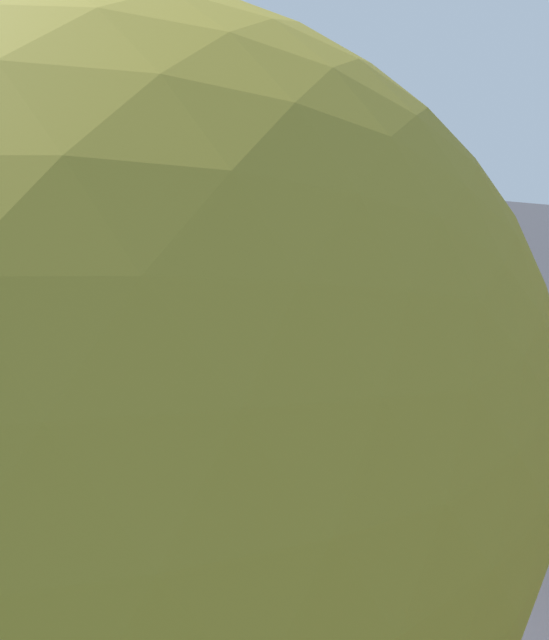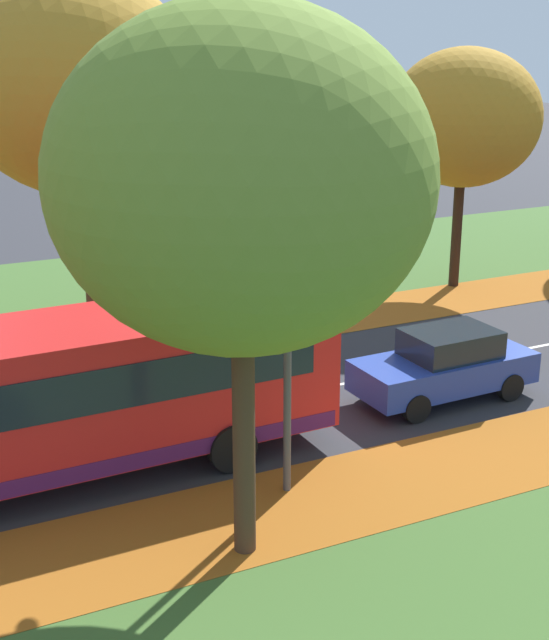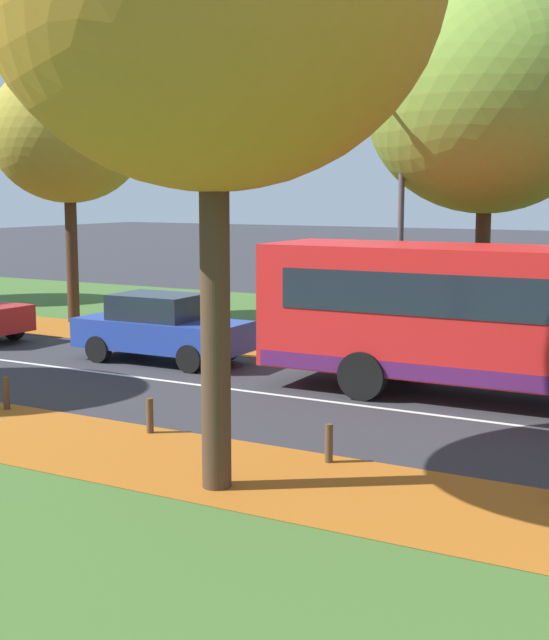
% 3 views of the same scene
% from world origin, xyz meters
% --- Properties ---
extents(ground_plane, '(160.00, 160.00, 0.00)m').
position_xyz_m(ground_plane, '(0.00, 0.00, 0.00)').
color(ground_plane, '#2D2D33').
extents(leaf_litter_left, '(2.80, 60.00, 0.00)m').
position_xyz_m(leaf_litter_left, '(-4.60, 14.00, 0.01)').
color(leaf_litter_left, '#9E5619').
rests_on(leaf_litter_left, grass_verge_left).
extents(grass_verge_right, '(12.00, 90.00, 0.01)m').
position_xyz_m(grass_verge_right, '(9.20, 20.00, 0.00)').
color(grass_verge_right, '#3D6028').
rests_on(grass_verge_right, ground).
extents(leaf_litter_right, '(2.80, 60.00, 0.00)m').
position_xyz_m(leaf_litter_right, '(4.60, 14.00, 0.01)').
color(leaf_litter_right, '#9E5619').
rests_on(leaf_litter_right, grass_verge_right).
extents(road_centre_line, '(0.12, 80.00, 0.01)m').
position_xyz_m(road_centre_line, '(0.00, 20.00, 0.00)').
color(road_centre_line, silver).
rests_on(road_centre_line, ground).
extents(tree_left_nearest, '(6.03, 6.03, 8.84)m').
position_xyz_m(tree_left_nearest, '(-5.29, -1.01, 6.12)').
color(tree_left_nearest, '#382619').
rests_on(tree_left_nearest, ground).
extents(tree_left_near, '(5.98, 5.98, 9.41)m').
position_xyz_m(tree_left_near, '(-5.30, 10.71, 6.70)').
color(tree_left_near, '#422D1E').
rests_on(tree_left_near, ground).
extents(tree_left_mid, '(4.77, 4.77, 7.58)m').
position_xyz_m(tree_left_mid, '(-5.84, 22.84, 5.41)').
color(tree_left_mid, black).
rests_on(tree_left_mid, ground).
extents(tree_left_far, '(6.05, 6.05, 8.58)m').
position_xyz_m(tree_left_far, '(-6.02, 32.87, 5.85)').
color(tree_left_far, '#382619').
rests_on(tree_left_far, ground).
extents(tree_left_distant, '(4.41, 4.41, 7.69)m').
position_xyz_m(tree_left_distant, '(-5.36, 45.31, 5.68)').
color(tree_left_distant, '#422D1E').
rests_on(tree_left_distant, ground).
extents(tree_right_near, '(5.57, 5.57, 8.53)m').
position_xyz_m(tree_right_near, '(5.45, 10.24, 6.01)').
color(tree_right_near, '#422D1E').
rests_on(tree_right_near, ground).
extents(tree_right_mid, '(4.72, 4.72, 7.93)m').
position_xyz_m(tree_right_mid, '(5.68, 23.15, 5.79)').
color(tree_right_mid, '#382619').
rests_on(tree_right_mid, ground).
extents(tree_right_far, '(4.32, 4.32, 8.12)m').
position_xyz_m(tree_right_far, '(5.69, 33.61, 6.14)').
color(tree_right_far, '#422D1E').
rests_on(tree_right_far, ground).
extents(tree_right_distant, '(5.08, 5.08, 8.23)m').
position_xyz_m(tree_right_distant, '(5.88, 44.27, 5.93)').
color(tree_right_distant, '#422D1E').
rests_on(tree_right_distant, ground).
extents(bollard_second, '(0.12, 0.12, 0.58)m').
position_xyz_m(bollard_second, '(-3.60, 3.17, 0.29)').
color(bollard_second, '#4C3823').
rests_on(bollard_second, ground).
extents(bollard_third, '(0.12, 0.12, 0.65)m').
position_xyz_m(bollard_third, '(-3.58, 6.51, 0.32)').
color(bollard_third, '#4C3823').
rests_on(bollard_third, ground).
extents(bollard_fourth, '(0.12, 0.12, 0.60)m').
position_xyz_m(bollard_fourth, '(-3.55, 9.86, 0.30)').
color(bollard_fourth, '#4C3823').
rests_on(bollard_fourth, ground).
extents(bollard_fifth, '(0.12, 0.12, 0.60)m').
position_xyz_m(bollard_fifth, '(-3.54, 13.20, 0.30)').
color(bollard_fifth, '#4C3823').
rests_on(bollard_fifth, ground).
extents(bollard_sixth, '(0.12, 0.12, 0.62)m').
position_xyz_m(bollard_sixth, '(-3.52, 16.54, 0.31)').
color(bollard_sixth, '#4C3823').
rests_on(bollard_sixth, ground).
extents(streetlamp_right, '(1.89, 0.28, 6.00)m').
position_xyz_m(streetlamp_right, '(3.67, 11.73, 3.74)').
color(streetlamp_right, '#47474C').
rests_on(streetlamp_right, ground).
extents(bus, '(2.83, 10.45, 2.98)m').
position_xyz_m(bus, '(1.73, 8.23, 1.70)').
color(bus, red).
rests_on(bus, ground).
extents(car_blue_lead, '(1.86, 4.24, 1.62)m').
position_xyz_m(car_blue_lead, '(1.74, 16.87, 0.81)').
color(car_blue_lead, '#233D9E').
rests_on(car_blue_lead, ground).
extents(car_red_following, '(1.87, 4.24, 1.62)m').
position_xyz_m(car_red_following, '(1.59, 23.68, 0.81)').
color(car_red_following, '#B21919').
rests_on(car_red_following, ground).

